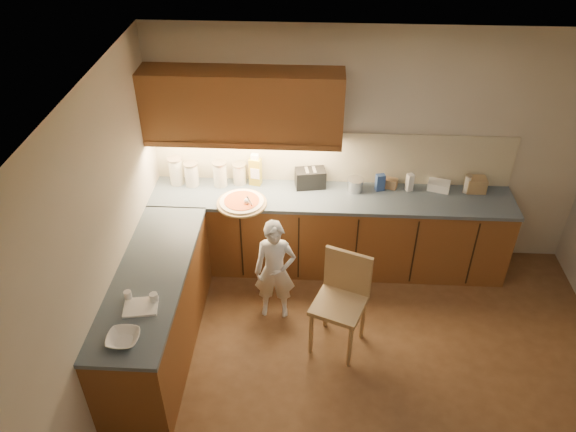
# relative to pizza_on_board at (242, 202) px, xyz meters

# --- Properties ---
(room) EXTENTS (4.54, 4.50, 2.62)m
(room) POSITION_rel_pizza_on_board_xyz_m (1.28, -1.49, 0.73)
(room) COLOR brown
(room) RESTS_ON ground
(l_counter) EXTENTS (3.77, 2.62, 0.92)m
(l_counter) POSITION_rel_pizza_on_board_xyz_m (0.36, -0.24, -0.48)
(l_counter) COLOR brown
(l_counter) RESTS_ON ground
(backsplash) EXTENTS (3.75, 0.02, 0.58)m
(backsplash) POSITION_rel_pizza_on_board_xyz_m (0.91, 0.50, 0.27)
(backsplash) COLOR beige
(backsplash) RESTS_ON l_counter
(upper_cabinets) EXTENTS (1.95, 0.36, 0.73)m
(upper_cabinets) POSITION_rel_pizza_on_board_xyz_m (0.01, 0.33, 0.91)
(upper_cabinets) COLOR brown
(upper_cabinets) RESTS_ON ground
(pizza_on_board) EXTENTS (0.51, 0.51, 0.21)m
(pizza_on_board) POSITION_rel_pizza_on_board_xyz_m (0.00, 0.00, 0.00)
(pizza_on_board) COLOR tan
(pizza_on_board) RESTS_ON l_counter
(child) EXTENTS (0.41, 0.27, 1.11)m
(child) POSITION_rel_pizza_on_board_xyz_m (0.37, -0.58, -0.39)
(child) COLOR white
(child) RESTS_ON ground
(wooden_chair) EXTENTS (0.57, 0.57, 0.99)m
(wooden_chair) POSITION_rel_pizza_on_board_xyz_m (1.01, -0.91, -0.37)
(wooden_chair) COLOR tan
(wooden_chair) RESTS_ON ground
(mixing_bowl) EXTENTS (0.25, 0.25, 0.06)m
(mixing_bowl) POSITION_rel_pizza_on_board_xyz_m (-0.67, -1.86, 0.01)
(mixing_bowl) COLOR white
(mixing_bowl) RESTS_ON l_counter
(canister_a) EXTENTS (0.15, 0.15, 0.31)m
(canister_a) POSITION_rel_pizza_on_board_xyz_m (-0.74, 0.36, 0.13)
(canister_a) COLOR silver
(canister_a) RESTS_ON l_counter
(canister_b) EXTENTS (0.15, 0.15, 0.27)m
(canister_b) POSITION_rel_pizza_on_board_xyz_m (-0.57, 0.34, 0.11)
(canister_b) COLOR white
(canister_b) RESTS_ON l_counter
(canister_c) EXTENTS (0.15, 0.15, 0.28)m
(canister_c) POSITION_rel_pizza_on_board_xyz_m (-0.27, 0.34, 0.12)
(canister_c) COLOR silver
(canister_c) RESTS_ON l_counter
(canister_d) EXTENTS (0.15, 0.15, 0.24)m
(canister_d) POSITION_rel_pizza_on_board_xyz_m (-0.07, 0.40, 0.10)
(canister_d) COLOR beige
(canister_d) RESTS_ON l_counter
(oil_jug) EXTENTS (0.13, 0.11, 0.36)m
(oil_jug) POSITION_rel_pizza_on_board_xyz_m (0.10, 0.39, 0.14)
(oil_jug) COLOR #B09D23
(oil_jug) RESTS_ON l_counter
(toaster) EXTENTS (0.34, 0.23, 0.20)m
(toaster) POSITION_rel_pizza_on_board_xyz_m (0.68, 0.38, 0.08)
(toaster) COLOR black
(toaster) RESTS_ON l_counter
(steel_pot) EXTENTS (0.18, 0.18, 0.14)m
(steel_pot) POSITION_rel_pizza_on_board_xyz_m (1.15, 0.32, 0.05)
(steel_pot) COLOR #B9B9BE
(steel_pot) RESTS_ON l_counter
(blue_box) EXTENTS (0.11, 0.09, 0.18)m
(blue_box) POSITION_rel_pizza_on_board_xyz_m (1.41, 0.35, 0.07)
(blue_box) COLOR #2F4B8D
(blue_box) RESTS_ON l_counter
(card_box_a) EXTENTS (0.17, 0.14, 0.10)m
(card_box_a) POSITION_rel_pizza_on_board_xyz_m (1.53, 0.40, 0.03)
(card_box_a) COLOR #9A7853
(card_box_a) RESTS_ON l_counter
(white_bottle) EXTENTS (0.08, 0.08, 0.19)m
(white_bottle) POSITION_rel_pizza_on_board_xyz_m (1.72, 0.36, 0.07)
(white_bottle) COLOR white
(white_bottle) RESTS_ON l_counter
(flat_pack) EXTENTS (0.26, 0.21, 0.09)m
(flat_pack) POSITION_rel_pizza_on_board_xyz_m (2.03, 0.39, 0.02)
(flat_pack) COLOR white
(flat_pack) RESTS_ON l_counter
(tall_jar) EXTENTS (0.07, 0.07, 0.21)m
(tall_jar) POSITION_rel_pizza_on_board_xyz_m (2.31, 0.35, 0.08)
(tall_jar) COLOR white
(tall_jar) RESTS_ON l_counter
(card_box_b) EXTENTS (0.20, 0.16, 0.15)m
(card_box_b) POSITION_rel_pizza_on_board_xyz_m (2.41, 0.38, 0.05)
(card_box_b) COLOR tan
(card_box_b) RESTS_ON l_counter
(dough_cloth) EXTENTS (0.30, 0.25, 0.02)m
(dough_cloth) POSITION_rel_pizza_on_board_xyz_m (-0.63, -1.50, -0.01)
(dough_cloth) COLOR white
(dough_cloth) RESTS_ON l_counter
(spice_jar_a) EXTENTS (0.08, 0.08, 0.08)m
(spice_jar_a) POSITION_rel_pizza_on_board_xyz_m (-0.76, -1.41, 0.02)
(spice_jar_a) COLOR silver
(spice_jar_a) RESTS_ON l_counter
(spice_jar_b) EXTENTS (0.08, 0.08, 0.09)m
(spice_jar_b) POSITION_rel_pizza_on_board_xyz_m (-0.54, -1.43, 0.02)
(spice_jar_b) COLOR white
(spice_jar_b) RESTS_ON l_counter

